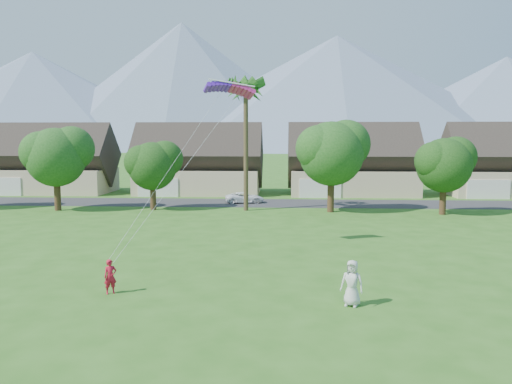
# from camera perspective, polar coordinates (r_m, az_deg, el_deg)

# --- Properties ---
(ground) EXTENTS (500.00, 500.00, 0.00)m
(ground) POSITION_cam_1_polar(r_m,az_deg,el_deg) (19.96, -1.66, -14.08)
(ground) COLOR #2D6019
(ground) RESTS_ON ground
(street) EXTENTS (90.00, 7.00, 0.01)m
(street) POSITION_cam_1_polar(r_m,az_deg,el_deg) (53.13, 1.45, -1.27)
(street) COLOR #2D2D30
(street) RESTS_ON ground
(kite_flyer) EXTENTS (0.68, 0.62, 1.55)m
(kite_flyer) POSITION_cam_1_polar(r_m,az_deg,el_deg) (23.42, -16.31, -9.27)
(kite_flyer) COLOR red
(kite_flyer) RESTS_ON ground
(watcher) EXTENTS (1.10, 0.92, 1.92)m
(watcher) POSITION_cam_1_polar(r_m,az_deg,el_deg) (21.26, 10.91, -10.19)
(watcher) COLOR silver
(watcher) RESTS_ON ground
(parked_car) EXTENTS (4.43, 2.71, 1.15)m
(parked_car) POSITION_cam_1_polar(r_m,az_deg,el_deg) (53.20, -1.31, -0.65)
(parked_car) COLOR white
(parked_car) RESTS_ON ground
(mountain_ridge) EXTENTS (540.00, 240.00, 70.00)m
(mountain_ridge) POSITION_cam_1_polar(r_m,az_deg,el_deg) (279.67, 5.10, 10.73)
(mountain_ridge) COLOR slate
(mountain_ridge) RESTS_ON ground
(houses_row) EXTENTS (72.75, 8.19, 8.86)m
(houses_row) POSITION_cam_1_polar(r_m,az_deg,el_deg) (61.76, 2.18, 2.97)
(houses_row) COLOR beige
(houses_row) RESTS_ON ground
(tree_row) EXTENTS (62.27, 6.67, 8.45)m
(tree_row) POSITION_cam_1_polar(r_m,az_deg,el_deg) (46.70, -0.17, 3.71)
(tree_row) COLOR #47301C
(tree_row) RESTS_ON ground
(fan_palm) EXTENTS (3.00, 3.00, 13.80)m
(fan_palm) POSITION_cam_1_polar(r_m,az_deg,el_deg) (47.54, -1.18, 12.10)
(fan_palm) COLOR #4C3D26
(fan_palm) RESTS_ON ground
(parafoil_kite) EXTENTS (3.21, 1.44, 0.50)m
(parafoil_kite) POSITION_cam_1_polar(r_m,az_deg,el_deg) (30.74, -3.02, 11.88)
(parafoil_kite) COLOR #5F1BD0
(parafoil_kite) RESTS_ON ground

